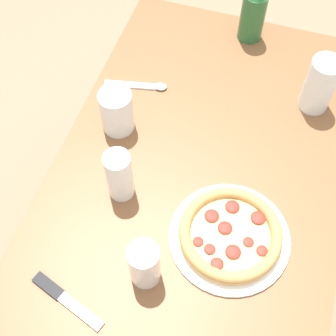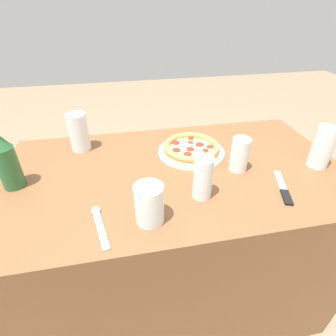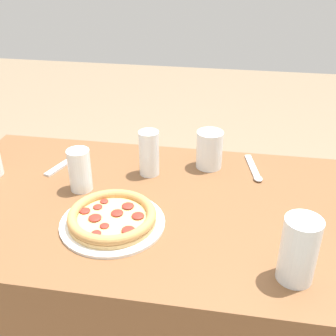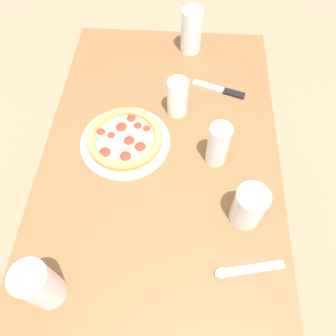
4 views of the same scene
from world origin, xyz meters
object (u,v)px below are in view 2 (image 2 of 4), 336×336
glass_water (79,134)px  beer_bottle (6,161)px  glass_orange_juice (322,149)px  spoon (99,222)px  pizza_margherita (191,148)px  glass_mango_juice (203,180)px  glass_iced_tea (149,206)px  glass_cola (239,156)px  knife (283,189)px

glass_water → beer_bottle: (-0.20, -0.22, 0.03)m
glass_orange_juice → spoon: glass_orange_juice is taller
pizza_margherita → glass_mango_juice: (-0.04, -0.27, 0.04)m
glass_iced_tea → glass_water: bearing=115.7°
glass_iced_tea → spoon: (-0.15, 0.01, -0.05)m
glass_mango_juice → spoon: bearing=-169.1°
pizza_margherita → beer_bottle: beer_bottle is taller
glass_orange_juice → pizza_margherita: bearing=157.5°
glass_cola → glass_mango_juice: bearing=-145.6°
glass_cola → beer_bottle: beer_bottle is taller
beer_bottle → spoon: size_ratio=1.22×
glass_water → glass_orange_juice: size_ratio=0.99×
glass_cola → knife: 0.18m
glass_iced_tea → glass_cola: size_ratio=0.96×
glass_water → knife: glass_water is taller
glass_cola → knife: bearing=-55.0°
knife → spoon: (-0.60, -0.04, 0.00)m
glass_orange_juice → knife: (-0.21, -0.11, -0.07)m
beer_bottle → knife: 0.91m
glass_iced_tea → knife: 0.46m
glass_cola → glass_orange_juice: 0.31m
knife → beer_bottle: bearing=167.5°
glass_orange_juice → spoon: (-0.81, -0.15, -0.07)m
knife → spoon: spoon is taller
glass_orange_juice → spoon: size_ratio=0.90×
beer_bottle → glass_mango_juice: bearing=-15.9°
glass_mango_juice → pizza_margherita: bearing=81.6°
glass_cola → glass_iced_tea: bearing=-151.0°
glass_iced_tea → glass_orange_juice: bearing=13.9°
beer_bottle → knife: beer_bottle is taller
pizza_margherita → spoon: pizza_margherita is taller
glass_iced_tea → knife: bearing=6.7°
knife → glass_water: bearing=148.7°
glass_mango_juice → spoon: (-0.32, -0.06, -0.06)m
glass_orange_juice → knife: glass_orange_juice is taller
glass_water → spoon: size_ratio=0.89×
glass_iced_tea → glass_water: glass_water is taller
beer_bottle → pizza_margherita: bearing=8.7°
beer_bottle → knife: size_ratio=1.18×
glass_water → glass_orange_juice: bearing=-18.9°
glass_iced_tea → glass_water: size_ratio=0.78×
pizza_margherita → glass_orange_juice: size_ratio=1.73×
glass_orange_juice → beer_bottle: size_ratio=0.74×
spoon → pizza_margherita: bearing=42.6°
glass_orange_juice → knife: size_ratio=0.87×
pizza_margherita → glass_iced_tea: glass_iced_tea is taller
glass_mango_juice → glass_cola: bearing=34.4°
pizza_margherita → beer_bottle: size_ratio=1.27×
glass_cola → beer_bottle: size_ratio=0.59×
glass_water → knife: 0.80m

